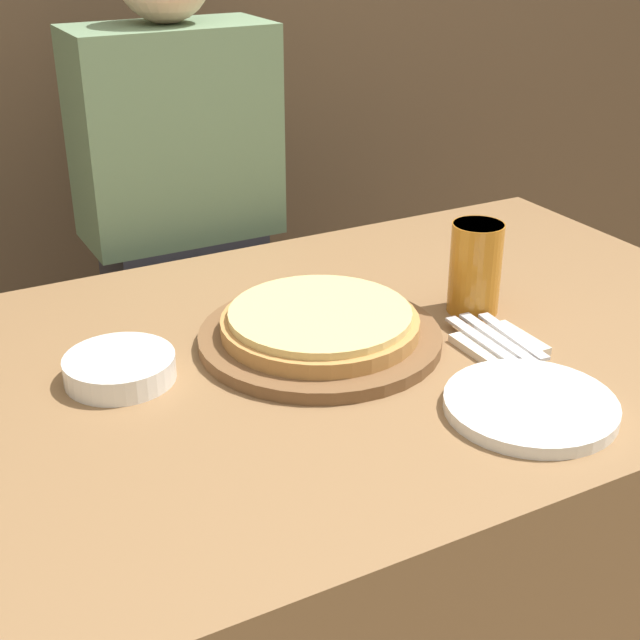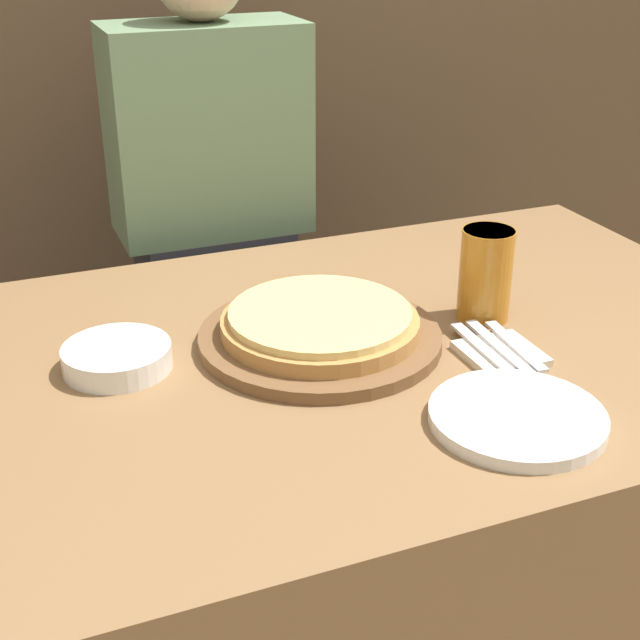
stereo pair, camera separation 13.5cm
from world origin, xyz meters
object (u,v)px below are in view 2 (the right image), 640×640
object	(u,v)px
spoon	(515,346)
beer_glass	(486,271)
side_bowl	(117,357)
pizza_on_board	(320,329)
dinner_plate	(517,417)
diner_person	(215,266)
fork	(486,352)
dinner_knife	(501,349)

from	to	relation	value
spoon	beer_glass	bearing A→B (deg)	80.61
side_bowl	spoon	distance (m)	0.59
beer_glass	spoon	distance (m)	0.15
pizza_on_board	dinner_plate	xyz separation A→B (m)	(0.15, -0.31, -0.02)
beer_glass	diner_person	size ratio (longest dim) A/B	0.11
fork	dinner_knife	distance (m)	0.02
pizza_on_board	dinner_knife	size ratio (longest dim) A/B	1.91
dinner_plate	fork	world-z (taller)	dinner_plate
spoon	fork	bearing A→B (deg)	180.00
fork	spoon	distance (m)	0.05
spoon	dinner_plate	bearing A→B (deg)	-122.33
beer_glass	side_bowl	bearing A→B (deg)	175.12
dinner_knife	diner_person	size ratio (longest dim) A/B	0.15
beer_glass	side_bowl	world-z (taller)	beer_glass
pizza_on_board	spoon	bearing A→B (deg)	-28.86
spoon	diner_person	size ratio (longest dim) A/B	0.12
pizza_on_board	dinner_knife	world-z (taller)	pizza_on_board
beer_glass	fork	size ratio (longest dim) A/B	0.77
dinner_plate	spoon	size ratio (longest dim) A/B	1.39
dinner_knife	diner_person	world-z (taller)	diner_person
dinner_plate	diner_person	world-z (taller)	diner_person
side_bowl	fork	xyz separation A→B (m)	(0.51, -0.18, -0.00)
spoon	diner_person	bearing A→B (deg)	108.53
dinner_knife	side_bowl	bearing A→B (deg)	161.54
dinner_knife	fork	bearing A→B (deg)	180.00
beer_glass	spoon	world-z (taller)	beer_glass
diner_person	fork	bearing A→B (deg)	-74.93
fork	spoon	bearing A→B (deg)	0.00
pizza_on_board	beer_glass	bearing A→B (deg)	-2.67
fork	diner_person	distance (m)	0.80
dinner_knife	diner_person	distance (m)	0.80
fork	dinner_knife	xyz separation A→B (m)	(0.02, 0.00, 0.00)
beer_glass	side_bowl	xyz separation A→B (m)	(-0.58, 0.05, -0.06)
spoon	diner_person	world-z (taller)	diner_person
fork	side_bowl	bearing A→B (deg)	160.69
beer_glass	spoon	xyz separation A→B (m)	(-0.02, -0.13, -0.07)
pizza_on_board	dinner_knife	distance (m)	0.27
beer_glass	pizza_on_board	bearing A→B (deg)	177.33
beer_glass	fork	xyz separation A→B (m)	(-0.07, -0.13, -0.07)
dinner_plate	fork	size ratio (longest dim) A/B	1.18
fork	diner_person	xyz separation A→B (m)	(-0.20, 0.76, -0.12)
beer_glass	dinner_knife	distance (m)	0.15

